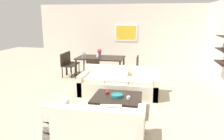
# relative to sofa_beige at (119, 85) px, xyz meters

# --- Properties ---
(ground_plane) EXTENTS (18.00, 18.00, 0.00)m
(ground_plane) POSITION_rel_sofa_beige_xyz_m (-0.10, -0.34, -0.29)
(ground_plane) COLOR tan
(back_wall_unit) EXTENTS (8.40, 0.09, 2.70)m
(back_wall_unit) POSITION_rel_sofa_beige_xyz_m (0.20, 3.19, 1.06)
(back_wall_unit) COLOR silver
(back_wall_unit) RESTS_ON ground
(sofa_beige) EXTENTS (2.23, 0.90, 0.78)m
(sofa_beige) POSITION_rel_sofa_beige_xyz_m (0.00, 0.00, 0.00)
(sofa_beige) COLOR beige
(sofa_beige) RESTS_ON ground
(loveseat_white) EXTENTS (1.68, 0.90, 0.78)m
(loveseat_white) POSITION_rel_sofa_beige_xyz_m (0.03, -2.56, 0.00)
(loveseat_white) COLOR silver
(loveseat_white) RESTS_ON ground
(coffee_table) EXTENTS (1.11, 0.96, 0.38)m
(coffee_table) POSITION_rel_sofa_beige_xyz_m (0.15, -1.21, -0.10)
(coffee_table) COLOR black
(coffee_table) RESTS_ON ground
(decorative_bowl) EXTENTS (0.29, 0.29, 0.06)m
(decorative_bowl) POSITION_rel_sofa_beige_xyz_m (0.15, -1.23, 0.12)
(decorative_bowl) COLOR #19666B
(decorative_bowl) RESTS_ON coffee_table
(candle_jar) EXTENTS (0.08, 0.08, 0.07)m
(candle_jar) POSITION_rel_sofa_beige_xyz_m (0.43, -1.32, 0.12)
(candle_jar) COLOR silver
(candle_jar) RESTS_ON coffee_table
(apple_on_coffee_table) EXTENTS (0.08, 0.08, 0.08)m
(apple_on_coffee_table) POSITION_rel_sofa_beige_xyz_m (-0.11, -1.08, 0.13)
(apple_on_coffee_table) COLOR red
(apple_on_coffee_table) RESTS_ON coffee_table
(dining_table) EXTENTS (1.71, 1.01, 0.75)m
(dining_table) POSITION_rel_sofa_beige_xyz_m (-0.99, 1.76, 0.39)
(dining_table) COLOR black
(dining_table) RESTS_ON ground
(dining_chair_left_far) EXTENTS (0.44, 0.44, 0.88)m
(dining_chair_left_far) POSITION_rel_sofa_beige_xyz_m (-2.26, 1.98, 0.21)
(dining_chair_left_far) COLOR black
(dining_chair_left_far) RESTS_ON ground
(dining_chair_right_near) EXTENTS (0.44, 0.44, 0.88)m
(dining_chair_right_near) POSITION_rel_sofa_beige_xyz_m (0.27, 1.53, 0.21)
(dining_chair_right_near) COLOR black
(dining_chair_right_near) RESTS_ON ground
(dining_chair_left_near) EXTENTS (0.44, 0.44, 0.88)m
(dining_chair_left_near) POSITION_rel_sofa_beige_xyz_m (-2.26, 1.53, 0.21)
(dining_chair_left_near) COLOR black
(dining_chair_left_near) RESTS_ON ground
(dining_chair_foot) EXTENTS (0.44, 0.44, 0.88)m
(dining_chair_foot) POSITION_rel_sofa_beige_xyz_m (-0.99, 0.85, 0.21)
(dining_chair_foot) COLOR black
(dining_chair_foot) RESTS_ON ground
(wine_glass_left_far) EXTENTS (0.07, 0.07, 0.17)m
(wine_glass_left_far) POSITION_rel_sofa_beige_xyz_m (-1.64, 1.88, 0.57)
(wine_glass_left_far) COLOR silver
(wine_glass_left_far) RESTS_ON dining_table
(wine_glass_foot) EXTENTS (0.07, 0.07, 0.16)m
(wine_glass_foot) POSITION_rel_sofa_beige_xyz_m (-0.99, 1.31, 0.57)
(wine_glass_foot) COLOR silver
(wine_glass_foot) RESTS_ON dining_table
(wine_glass_left_near) EXTENTS (0.07, 0.07, 0.18)m
(wine_glass_left_near) POSITION_rel_sofa_beige_xyz_m (-1.64, 1.63, 0.59)
(wine_glass_left_near) COLOR silver
(wine_glass_left_near) RESTS_ON dining_table
(centerpiece_vase) EXTENTS (0.16, 0.16, 0.30)m
(centerpiece_vase) POSITION_rel_sofa_beige_xyz_m (-1.05, 1.82, 0.63)
(centerpiece_vase) COLOR #4C518C
(centerpiece_vase) RESTS_ON dining_table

